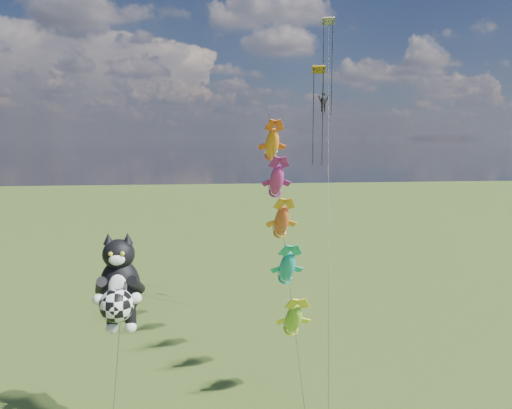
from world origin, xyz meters
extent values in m
cylinder|color=black|center=(3.51, 3.27, 3.25)|extent=(0.39, 2.73, 6.22)
ellipsoid|color=black|center=(3.69, 4.90, 7.84)|extent=(2.22, 1.90, 2.96)
ellipsoid|color=black|center=(3.69, 4.80, 9.60)|extent=(1.73, 1.60, 1.50)
cone|color=black|center=(3.23, 4.80, 10.39)|extent=(0.58, 0.58, 0.56)
cone|color=black|center=(4.15, 4.80, 10.39)|extent=(0.58, 0.58, 0.56)
ellipsoid|color=white|center=(3.69, 4.20, 9.46)|extent=(0.82, 0.48, 0.54)
ellipsoid|color=white|center=(3.69, 4.20, 8.12)|extent=(0.96, 0.46, 1.22)
sphere|color=gold|center=(3.41, 4.14, 9.77)|extent=(0.22, 0.22, 0.22)
sphere|color=gold|center=(3.97, 4.14, 9.77)|extent=(0.22, 0.22, 0.22)
sphere|color=white|center=(2.81, 3.92, 7.61)|extent=(0.56, 0.56, 0.56)
sphere|color=white|center=(4.57, 3.92, 7.61)|extent=(0.56, 0.56, 0.56)
sphere|color=white|center=(3.23, 4.76, 5.85)|extent=(0.59, 0.59, 0.59)
sphere|color=white|center=(4.15, 4.76, 5.85)|extent=(0.59, 0.59, 0.59)
sphere|color=white|center=(3.69, 3.64, 7.37)|extent=(1.63, 1.63, 1.63)
cylinder|color=black|center=(12.97, 10.48, 8.92)|extent=(0.21, 15.83, 17.56)
ellipsoid|color=green|center=(12.93, 7.00, 5.06)|extent=(0.97, 2.57, 2.70)
ellipsoid|color=#198FBF|center=(12.95, 9.22, 7.52)|extent=(0.97, 2.57, 2.70)
ellipsoid|color=red|center=(12.98, 11.43, 9.97)|extent=(0.97, 2.57, 2.70)
ellipsoid|color=#D83395|center=(13.00, 13.64, 12.43)|extent=(0.97, 2.57, 2.70)
ellipsoid|color=#F2AF19|center=(13.03, 15.86, 14.88)|extent=(0.97, 2.57, 2.70)
cylinder|color=black|center=(16.40, 12.84, 12.28)|extent=(4.05, 16.62, 24.28)
cube|color=#2B8B1D|center=(16.97, 18.32, 20.47)|extent=(1.15, 0.87, 0.60)
cylinder|color=black|center=(16.61, 18.32, 16.75)|extent=(0.08, 0.08, 7.46)
cylinder|color=black|center=(17.33, 18.32, 16.75)|extent=(0.08, 0.08, 7.46)
cube|color=#1B24BE|center=(18.41, 21.14, 24.71)|extent=(1.14, 0.85, 0.59)
cylinder|color=black|center=(18.05, 21.14, 20.84)|extent=(0.08, 0.08, 7.75)
cylinder|color=black|center=(18.76, 21.14, 20.84)|extent=(0.08, 0.08, 7.75)
camera|label=1|loc=(7.50, -19.81, 15.21)|focal=35.00mm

